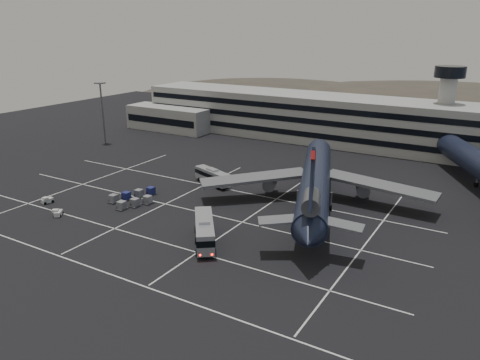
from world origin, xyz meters
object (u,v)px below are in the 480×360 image
Objects in this scene: bus_near at (204,230)px; uld_cluster at (134,198)px; tug_a at (47,200)px; trijet_main at (315,181)px; bus_far at (212,176)px.

bus_near is 24.76m from uld_cluster.
tug_a is 17.39m from uld_cluster.
uld_cluster is at bearing 123.73° from bus_near.
tug_a is at bearing -171.10° from trijet_main.
bus_far reaches higher than uld_cluster.
bus_far is 19.05m from uld_cluster.
trijet_main is at bearing 32.63° from bus_near.
bus_near is (-9.22, -24.68, -2.83)m from trijet_main.
bus_near is at bearing -19.39° from uld_cluster.
bus_far is (-15.71, 25.63, -0.40)m from bus_near.
bus_near is at bearing -128.16° from bus_far.
bus_far is 0.90× the size of uld_cluster.
trijet_main is 4.70× the size of uld_cluster.
trijet_main reaches higher than bus_near.
trijet_main is 53.98m from tug_a.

